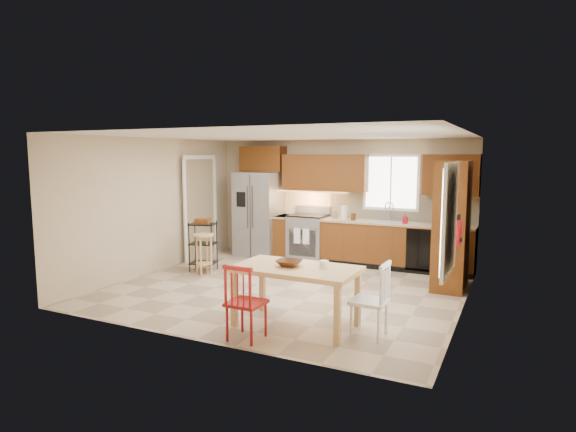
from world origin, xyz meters
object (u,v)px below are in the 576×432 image
(table_jar, at_px, (324,266))
(fire_extinguisher, at_px, (457,232))
(chair_white, at_px, (369,300))
(range_stove, at_px, (308,238))
(table_bowl, at_px, (289,266))
(utility_cart, at_px, (203,246))
(soap_bottle, at_px, (405,219))
(refrigerator, at_px, (259,214))
(dining_table, at_px, (296,297))
(chair_red, at_px, (246,301))
(pantry, at_px, (452,225))
(bar_stool, at_px, (204,254))

(table_jar, bearing_deg, fire_extinguisher, 48.51)
(chair_white, bearing_deg, range_stove, 34.16)
(table_bowl, distance_m, utility_cart, 3.36)
(soap_bottle, relative_size, table_bowl, 0.60)
(refrigerator, xyz_separation_m, dining_table, (2.58, -3.66, -0.53))
(range_stove, distance_m, fire_extinguisher, 3.83)
(refrigerator, height_order, table_bowl, refrigerator)
(fire_extinguisher, relative_size, chair_red, 0.39)
(chair_red, distance_m, chair_white, 1.48)
(pantry, bearing_deg, soap_bottle, 136.55)
(table_jar, bearing_deg, refrigerator, 129.43)
(soap_bottle, distance_m, fire_extinguisher, 2.27)
(refrigerator, height_order, table_jar, refrigerator)
(table_jar, relative_size, bar_stool, 0.18)
(pantry, xyz_separation_m, fire_extinguisher, (0.20, -1.05, 0.05))
(range_stove, distance_m, dining_table, 3.99)
(chair_white, height_order, utility_cart, utility_cart)
(fire_extinguisher, bearing_deg, dining_table, -136.04)
(fire_extinguisher, bearing_deg, chair_red, -131.93)
(range_stove, relative_size, pantry, 0.44)
(table_jar, distance_m, bar_stool, 3.39)
(refrigerator, relative_size, soap_bottle, 9.53)
(dining_table, bearing_deg, bar_stool, 148.64)
(soap_bottle, relative_size, table_jar, 1.41)
(range_stove, relative_size, utility_cart, 0.97)
(refrigerator, distance_m, utility_cart, 1.80)
(bar_stool, bearing_deg, chair_white, -34.98)
(range_stove, xyz_separation_m, chair_white, (2.38, -3.67, 0.00))
(table_jar, bearing_deg, chair_white, -4.55)
(chair_red, bearing_deg, refrigerator, 118.55)
(soap_bottle, xyz_separation_m, chair_white, (0.35, -3.58, -0.53))
(soap_bottle, relative_size, dining_table, 0.12)
(chair_red, bearing_deg, table_bowl, 69.97)
(dining_table, relative_size, table_bowl, 4.94)
(dining_table, xyz_separation_m, utility_cart, (-2.83, 1.93, 0.09))
(chair_white, bearing_deg, bar_stool, 66.73)
(pantry, xyz_separation_m, dining_table, (-1.55, -2.73, -0.67))
(pantry, xyz_separation_m, chair_white, (-0.60, -2.68, -0.59))
(chair_red, bearing_deg, soap_bottle, 78.69)
(fire_extinguisher, distance_m, chair_white, 1.93)
(range_stove, height_order, pantry, pantry)
(table_bowl, bearing_deg, soap_bottle, 79.18)
(dining_table, bearing_deg, chair_white, 4.16)
(refrigerator, relative_size, chair_red, 1.97)
(soap_bottle, relative_size, bar_stool, 0.25)
(fire_extinguisher, bearing_deg, table_bowl, -137.61)
(chair_red, xyz_separation_m, bar_stool, (-2.28, 2.32, -0.08))
(soap_bottle, relative_size, utility_cart, 0.20)
(fire_extinguisher, height_order, chair_red, fire_extinguisher)
(range_stove, xyz_separation_m, dining_table, (1.43, -3.72, -0.08))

